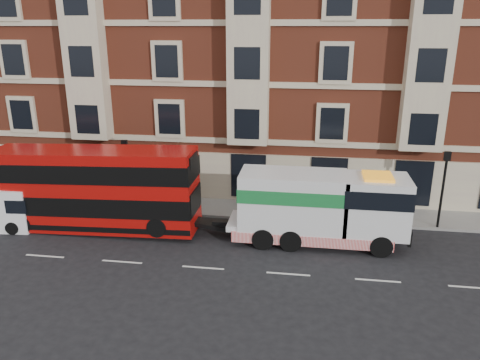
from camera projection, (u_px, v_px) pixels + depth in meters
name	position (u px, v px, depth m)	size (l,w,h in m)	color
ground	(203.00, 268.00, 22.00)	(120.00, 120.00, 0.00)	black
sidewalk	(230.00, 208.00, 29.02)	(90.00, 3.00, 0.15)	slate
victorian_terrace	(253.00, 37.00, 32.86)	(45.00, 12.00, 20.40)	brown
lamp_post_west	(126.00, 170.00, 27.82)	(0.35, 0.15, 4.35)	black
lamp_post_east	(443.00, 184.00, 25.32)	(0.35, 0.15, 4.35)	black
double_decker_bus	(94.00, 188.00, 25.51)	(11.29, 2.59, 4.57)	#A80C09
tow_truck	(317.00, 207.00, 23.97)	(9.04, 2.67, 3.77)	silver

